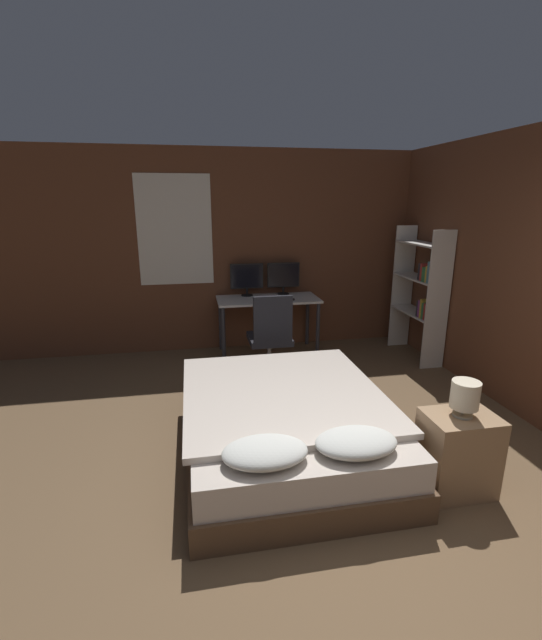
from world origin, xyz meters
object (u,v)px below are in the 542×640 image
monitor_left (247,278)px  bookshelf (424,288)px  bedside_lamp (465,395)px  monitor_right (283,276)px  bed (285,424)px  desk (268,306)px  office_chair (270,343)px  keyboard (271,301)px  computer_mouse (292,299)px  nightstand (457,453)px

monitor_left → bookshelf: bearing=-20.1°
bedside_lamp → monitor_right: (-0.55, 3.32, 0.27)m
bed → desk: 2.45m
bed → office_chair: office_chair is taller
office_chair → bookshelf: bookshelf is taller
bed → keyboard: bearing=82.4°
monitor_right → bookshelf: (1.66, -0.79, -0.07)m
desk → computer_mouse: bearing=-36.2°
bed → keyboard: keyboard is taller
nightstand → monitor_left: 3.56m
nightstand → monitor_left: monitor_left is taller
desk → bookshelf: size_ratio=0.79×
nightstand → desk: (-0.81, 3.11, 0.37)m
keyboard → computer_mouse: computer_mouse is taller
nightstand → keyboard: (-0.81, 2.90, 0.48)m
bedside_lamp → bookshelf: bearing=66.3°
keyboard → office_chair: bearing=-101.3°
monitor_right → office_chair: 1.21m
computer_mouse → monitor_left: bearing=142.2°
monitor_left → monitor_right: (0.51, 0.00, 0.00)m
computer_mouse → bookshelf: size_ratio=0.04×
desk → monitor_right: 0.48m
bed → computer_mouse: (0.57, 2.19, 0.54)m
keyboard → computer_mouse: 0.28m
monitor_left → keyboard: 0.55m
bed → monitor_right: bearing=78.1°
monitor_right → computer_mouse: (0.03, -0.42, -0.23)m
bed → office_chair: bearing=83.7°
bedside_lamp → monitor_left: bearing=107.8°
office_chair → bookshelf: 2.11m
computer_mouse → bookshelf: (1.63, -0.38, 0.16)m
office_chair → bookshelf: (2.03, 0.19, 0.54)m
desk → monitor_right: bearing=39.6°
nightstand → bookshelf: bearing=66.3°
nightstand → keyboard: 3.05m
bed → bedside_lamp: bearing=-33.1°
monitor_left → keyboard: size_ratio=1.16×
nightstand → keyboard: keyboard is taller
monitor_left → office_chair: bearing=-81.7°
bedside_lamp → nightstand: bearing=0.0°
keyboard → nightstand: bearing=-74.4°
bed → office_chair: 1.64m
keyboard → bookshelf: size_ratio=0.23×
office_chair → bedside_lamp: bearing=-68.5°
nightstand → bed: bearing=146.9°
monitor_right → office_chair: (-0.37, -0.98, -0.61)m
monitor_left → computer_mouse: 0.72m
monitor_left → computer_mouse: size_ratio=6.42×
bed → nightstand: bearing=-33.1°
bedside_lamp → keyboard: (-0.81, 2.90, 0.03)m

